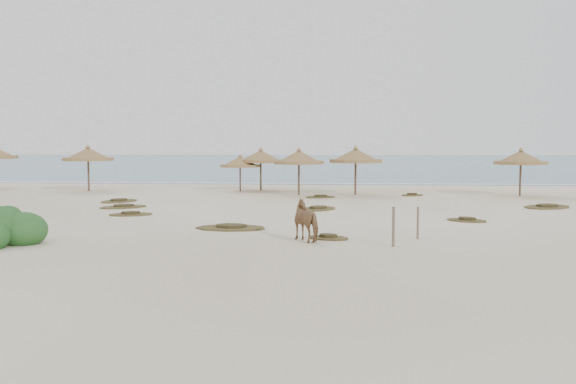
% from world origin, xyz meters
% --- Properties ---
extents(ground, '(160.00, 160.00, 0.00)m').
position_xyz_m(ground, '(0.00, 0.00, 0.00)').
color(ground, beige).
rests_on(ground, ground).
extents(ocean, '(200.00, 100.00, 0.01)m').
position_xyz_m(ocean, '(0.00, 75.00, 0.00)').
color(ocean, '#265574').
rests_on(ocean, ground).
extents(foam_line, '(70.00, 0.60, 0.01)m').
position_xyz_m(foam_line, '(0.00, 26.00, 0.00)').
color(foam_line, white).
rests_on(foam_line, ground).
extents(palapa_1, '(4.02, 4.02, 3.06)m').
position_xyz_m(palapa_1, '(-11.73, 17.85, 2.37)').
color(palapa_1, brown).
rests_on(palapa_1, ground).
extents(palapa_2, '(3.44, 3.44, 2.43)m').
position_xyz_m(palapa_2, '(-1.74, 18.36, 1.89)').
color(palapa_2, brown).
rests_on(palapa_2, ground).
extents(palapa_3, '(3.49, 3.49, 2.87)m').
position_xyz_m(palapa_3, '(-0.45, 18.97, 2.22)').
color(palapa_3, brown).
rests_on(palapa_3, ground).
extents(palapa_4, '(4.11, 4.11, 2.90)m').
position_xyz_m(palapa_4, '(2.26, 15.67, 2.25)').
color(palapa_4, brown).
rests_on(palapa_4, ground).
extents(palapa_5, '(3.26, 3.26, 3.04)m').
position_xyz_m(palapa_5, '(5.70, 16.03, 2.35)').
color(palapa_5, brown).
rests_on(palapa_5, ground).
extents(palapa_6, '(3.14, 3.14, 2.91)m').
position_xyz_m(palapa_6, '(15.52, 15.98, 2.26)').
color(palapa_6, brown).
rests_on(palapa_6, ground).
extents(horse, '(1.50, 1.74, 1.36)m').
position_xyz_m(horse, '(3.57, -2.19, 0.68)').
color(horse, '#986845').
rests_on(horse, ground).
extents(fence_post_near, '(0.12, 0.12, 1.25)m').
position_xyz_m(fence_post_near, '(6.26, -3.18, 0.63)').
color(fence_post_near, '#6C5F51').
rests_on(fence_post_near, ground).
extents(fence_post_far, '(0.08, 0.08, 1.09)m').
position_xyz_m(fence_post_far, '(7.23, -1.49, 0.55)').
color(fence_post_far, '#6C5F51').
rests_on(fence_post_far, ground).
extents(scrub_1, '(2.79, 2.66, 0.16)m').
position_xyz_m(scrub_1, '(-6.00, 7.69, 0.05)').
color(scrub_1, brown).
rests_on(scrub_1, ground).
extents(scrub_2, '(2.20, 1.76, 0.16)m').
position_xyz_m(scrub_2, '(-4.62, 4.57, 0.05)').
color(scrub_2, brown).
rests_on(scrub_2, ground).
extents(scrub_3, '(2.39, 2.76, 0.16)m').
position_xyz_m(scrub_3, '(3.65, 7.52, 0.05)').
color(scrub_3, brown).
rests_on(scrub_3, ground).
extents(scrub_4, '(1.99, 1.83, 0.16)m').
position_xyz_m(scrub_4, '(9.87, 3.47, 0.05)').
color(scrub_4, brown).
rests_on(scrub_4, ground).
extents(scrub_5, '(3.36, 3.30, 0.16)m').
position_xyz_m(scrub_5, '(14.95, 9.23, 0.05)').
color(scrub_5, brown).
rests_on(scrub_5, ground).
extents(scrub_6, '(2.34, 2.76, 0.16)m').
position_xyz_m(scrub_6, '(-7.23, 10.67, 0.05)').
color(scrub_6, brown).
rests_on(scrub_6, ground).
extents(scrub_7, '(2.13, 1.83, 0.16)m').
position_xyz_m(scrub_7, '(3.62, 13.98, 0.05)').
color(scrub_7, brown).
rests_on(scrub_7, ground).
extents(scrub_9, '(2.72, 1.82, 0.16)m').
position_xyz_m(scrub_9, '(0.54, 0.53, 0.05)').
color(scrub_9, brown).
rests_on(scrub_9, ground).
extents(scrub_10, '(1.81, 1.71, 0.16)m').
position_xyz_m(scrub_10, '(9.11, 15.68, 0.05)').
color(scrub_10, brown).
rests_on(scrub_10, ground).
extents(scrub_11, '(2.11, 2.46, 0.16)m').
position_xyz_m(scrub_11, '(-6.98, -1.93, 0.05)').
color(scrub_11, brown).
rests_on(scrub_11, ground).
extents(scrub_12, '(1.73, 1.50, 0.16)m').
position_xyz_m(scrub_12, '(4.22, -1.70, 0.05)').
color(scrub_12, brown).
rests_on(scrub_12, ground).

